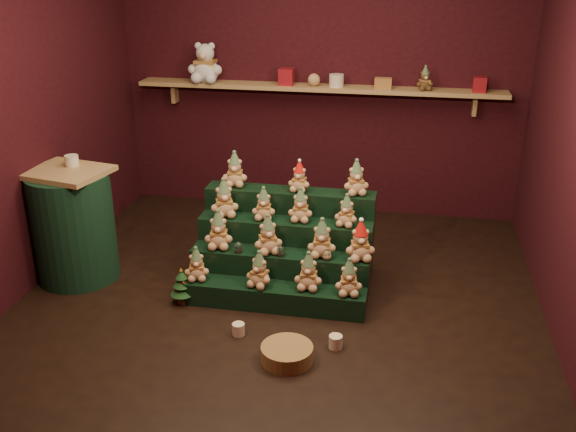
% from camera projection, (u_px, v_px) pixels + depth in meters
% --- Properties ---
extents(ground, '(4.00, 4.00, 0.00)m').
position_uv_depth(ground, '(280.00, 298.00, 5.04)').
color(ground, black).
rests_on(ground, ground).
extents(back_wall, '(4.00, 0.10, 2.80)m').
position_uv_depth(back_wall, '(320.00, 74.00, 6.37)').
color(back_wall, black).
rests_on(back_wall, ground).
extents(front_wall, '(4.00, 0.10, 2.80)m').
position_uv_depth(front_wall, '(178.00, 245.00, 2.65)').
color(front_wall, black).
rests_on(front_wall, ground).
extents(left_wall, '(0.10, 4.00, 2.80)m').
position_uv_depth(left_wall, '(15.00, 112.00, 4.87)').
color(left_wall, black).
rests_on(left_wall, ground).
extents(back_shelf, '(3.60, 0.26, 0.24)m').
position_uv_depth(back_shelf, '(318.00, 88.00, 6.25)').
color(back_shelf, '#A57E52').
rests_on(back_shelf, ground).
extents(riser_tier_front, '(1.40, 0.22, 0.18)m').
position_uv_depth(riser_tier_front, '(274.00, 297.00, 4.89)').
color(riser_tier_front, black).
rests_on(riser_tier_front, ground).
extents(riser_tier_midfront, '(1.40, 0.22, 0.36)m').
position_uv_depth(riser_tier_midfront, '(280.00, 273.00, 5.05)').
color(riser_tier_midfront, black).
rests_on(riser_tier_midfront, ground).
extents(riser_tier_midback, '(1.40, 0.22, 0.54)m').
position_uv_depth(riser_tier_midback, '(285.00, 251.00, 5.22)').
color(riser_tier_midback, black).
rests_on(riser_tier_midback, ground).
extents(riser_tier_back, '(1.40, 0.22, 0.72)m').
position_uv_depth(riser_tier_back, '(290.00, 230.00, 5.38)').
color(riser_tier_back, black).
rests_on(riser_tier_back, ground).
extents(teddy_0, '(0.23, 0.21, 0.26)m').
position_uv_depth(teddy_0, '(197.00, 264.00, 4.91)').
color(teddy_0, tan).
rests_on(teddy_0, riser_tier_front).
extents(teddy_1, '(0.25, 0.23, 0.28)m').
position_uv_depth(teddy_1, '(259.00, 269.00, 4.80)').
color(teddy_1, tan).
rests_on(teddy_1, riser_tier_front).
extents(teddy_2, '(0.21, 0.19, 0.29)m').
position_uv_depth(teddy_2, '(308.00, 271.00, 4.77)').
color(teddy_2, tan).
rests_on(teddy_2, riser_tier_front).
extents(teddy_3, '(0.22, 0.20, 0.28)m').
position_uv_depth(teddy_3, '(349.00, 277.00, 4.69)').
color(teddy_3, tan).
rests_on(teddy_3, riser_tier_front).
extents(teddy_4, '(0.25, 0.23, 0.31)m').
position_uv_depth(teddy_4, '(219.00, 230.00, 5.01)').
color(teddy_4, tan).
rests_on(teddy_4, riser_tier_midfront).
extents(teddy_5, '(0.28, 0.27, 0.31)m').
position_uv_depth(teddy_5, '(268.00, 234.00, 4.93)').
color(teddy_5, tan).
rests_on(teddy_5, riser_tier_midfront).
extents(teddy_6, '(0.23, 0.21, 0.30)m').
position_uv_depth(teddy_6, '(322.00, 238.00, 4.87)').
color(teddy_6, tan).
rests_on(teddy_6, riser_tier_midfront).
extents(teddy_7, '(0.26, 0.25, 0.31)m').
position_uv_depth(teddy_7, '(360.00, 241.00, 4.81)').
color(teddy_7, tan).
rests_on(teddy_7, riser_tier_midfront).
extents(teddy_8, '(0.28, 0.27, 0.31)m').
position_uv_depth(teddy_8, '(224.00, 198.00, 5.14)').
color(teddy_8, tan).
rests_on(teddy_8, riser_tier_midback).
extents(teddy_9, '(0.20, 0.19, 0.26)m').
position_uv_depth(teddy_9, '(264.00, 204.00, 5.09)').
color(teddy_9, tan).
rests_on(teddy_9, riser_tier_midback).
extents(teddy_10, '(0.20, 0.18, 0.27)m').
position_uv_depth(teddy_10, '(301.00, 205.00, 5.06)').
color(teddy_10, tan).
rests_on(teddy_10, riser_tier_midback).
extents(teddy_11, '(0.21, 0.20, 0.25)m').
position_uv_depth(teddy_11, '(347.00, 210.00, 4.97)').
color(teddy_11, tan).
rests_on(teddy_11, riser_tier_midback).
extents(teddy_12, '(0.23, 0.21, 0.29)m').
position_uv_depth(teddy_12, '(235.00, 169.00, 5.29)').
color(teddy_12, tan).
rests_on(teddy_12, riser_tier_back).
extents(teddy_13, '(0.20, 0.18, 0.25)m').
position_uv_depth(teddy_13, '(299.00, 177.00, 5.17)').
color(teddy_13, tan).
rests_on(teddy_13, riser_tier_back).
extents(teddy_14, '(0.25, 0.23, 0.28)m').
position_uv_depth(teddy_14, '(356.00, 178.00, 5.10)').
color(teddy_14, tan).
rests_on(teddy_14, riser_tier_back).
extents(snow_globe_a, '(0.06, 0.06, 0.09)m').
position_uv_depth(snow_globe_a, '(238.00, 247.00, 4.97)').
color(snow_globe_a, black).
rests_on(snow_globe_a, riser_tier_midfront).
extents(snow_globe_b, '(0.06, 0.06, 0.08)m').
position_uv_depth(snow_globe_b, '(281.00, 251.00, 4.91)').
color(snow_globe_b, black).
rests_on(snow_globe_b, riser_tier_midfront).
extents(snow_globe_c, '(0.07, 0.07, 0.09)m').
position_uv_depth(snow_globe_c, '(327.00, 254.00, 4.85)').
color(snow_globe_c, black).
rests_on(snow_globe_c, riser_tier_midfront).
extents(side_table, '(0.70, 0.65, 0.94)m').
position_uv_depth(side_table, '(74.00, 225.00, 5.21)').
color(side_table, '#A57E52').
rests_on(side_table, ground).
extents(table_ornament, '(0.11, 0.11, 0.09)m').
position_uv_depth(table_ornament, '(72.00, 161.00, 5.11)').
color(table_ornament, beige).
rests_on(table_ornament, side_table).
extents(mini_christmas_tree, '(0.18, 0.18, 0.31)m').
position_uv_depth(mini_christmas_tree, '(182.00, 286.00, 4.92)').
color(mini_christmas_tree, '#482B19').
rests_on(mini_christmas_tree, ground).
extents(mug_left, '(0.09, 0.09, 0.09)m').
position_uv_depth(mug_left, '(238.00, 329.00, 4.55)').
color(mug_left, beige).
rests_on(mug_left, ground).
extents(mug_right, '(0.09, 0.09, 0.09)m').
position_uv_depth(mug_right, '(336.00, 342.00, 4.39)').
color(mug_right, beige).
rests_on(mug_right, ground).
extents(wicker_basket, '(0.42, 0.42, 0.11)m').
position_uv_depth(wicker_basket, '(287.00, 354.00, 4.25)').
color(wicker_basket, olive).
rests_on(wicker_basket, ground).
extents(white_bear, '(0.36, 0.32, 0.49)m').
position_uv_depth(white_bear, '(205.00, 57.00, 6.31)').
color(white_bear, silver).
rests_on(white_bear, back_shelf).
extents(brown_bear, '(0.19, 0.18, 0.22)m').
position_uv_depth(brown_bear, '(425.00, 78.00, 5.99)').
color(brown_bear, '#52371B').
rests_on(brown_bear, back_shelf).
extents(gift_tin_red_a, '(0.14, 0.14, 0.16)m').
position_uv_depth(gift_tin_red_a, '(287.00, 77.00, 6.24)').
color(gift_tin_red_a, maroon).
rests_on(gift_tin_red_a, back_shelf).
extents(gift_tin_cream, '(0.14, 0.14, 0.12)m').
position_uv_depth(gift_tin_cream, '(336.00, 81.00, 6.16)').
color(gift_tin_cream, beige).
rests_on(gift_tin_cream, back_shelf).
extents(gift_tin_red_b, '(0.12, 0.12, 0.14)m').
position_uv_depth(gift_tin_red_b, '(479.00, 84.00, 5.93)').
color(gift_tin_red_b, maroon).
rests_on(gift_tin_red_b, back_shelf).
extents(shelf_plush_ball, '(0.12, 0.12, 0.12)m').
position_uv_depth(shelf_plush_ball, '(314.00, 80.00, 6.20)').
color(shelf_plush_ball, tan).
rests_on(shelf_plush_ball, back_shelf).
extents(scarf_gift_box, '(0.16, 0.10, 0.10)m').
position_uv_depth(scarf_gift_box, '(383.00, 83.00, 6.09)').
color(scarf_gift_box, '#CD4F1D').
rests_on(scarf_gift_box, back_shelf).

